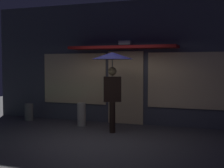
{
  "coord_description": "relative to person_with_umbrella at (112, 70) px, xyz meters",
  "views": [
    {
      "loc": [
        2.78,
        -6.84,
        1.81
      ],
      "look_at": [
        0.01,
        0.93,
        1.29
      ],
      "focal_mm": 50.03,
      "sensor_mm": 36.0,
      "label": 1
    }
  ],
  "objects": [
    {
      "name": "sidewalk_bollard_2",
      "position": [
        -3.11,
        0.72,
        -1.39
      ],
      "size": [
        0.27,
        0.27,
        0.55
      ],
      "primitive_type": "cylinder",
      "color": "slate",
      "rests_on": "ground"
    },
    {
      "name": "building_facade",
      "position": [
        -0.02,
        1.41,
        0.18
      ],
      "size": [
        9.11,
        1.0,
        3.71
      ],
      "color": "#4C4C56",
      "rests_on": "ground"
    },
    {
      "name": "sidewalk_bollard",
      "position": [
        -1.13,
        0.47,
        -1.33
      ],
      "size": [
        0.25,
        0.25,
        0.68
      ],
      "primitive_type": "cylinder",
      "color": "#B2A899",
      "rests_on": "ground"
    },
    {
      "name": "person_with_umbrella",
      "position": [
        0.0,
        0.0,
        0.0
      ],
      "size": [
        1.12,
        1.12,
        2.13
      ],
      "rotation": [
        0.0,
        0.0,
        0.38
      ],
      "color": "black",
      "rests_on": "ground"
    },
    {
      "name": "ground_plane",
      "position": [
        -0.02,
        -0.93,
        -1.66
      ],
      "size": [
        18.0,
        18.0,
        0.0
      ],
      "primitive_type": "plane",
      "color": "#423F44"
    }
  ]
}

